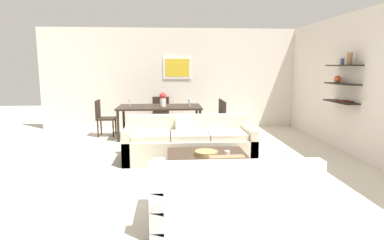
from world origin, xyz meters
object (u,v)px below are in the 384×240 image
(sofa_beige, at_px, (189,144))
(wine_glass_right_near, at_px, (190,101))
(wine_glass_left_far, at_px, (130,101))
(coffee_table, at_px, (207,168))
(wine_glass_right_far, at_px, (189,101))
(centerpiece_vase, at_px, (163,99))
(candle_jar, at_px, (227,153))
(dining_chair_right_far, at_px, (216,114))
(dining_chair_right_near, at_px, (219,117))
(dining_chair_head, at_px, (161,111))
(loveseat_white, at_px, (230,196))
(decorative_bowl, at_px, (206,153))
(dining_chair_left_far, at_px, (103,116))
(dining_table, at_px, (160,109))

(sofa_beige, height_order, wine_glass_right_near, wine_glass_right_near)
(sofa_beige, distance_m, wine_glass_left_far, 2.50)
(coffee_table, distance_m, wine_glass_left_far, 3.58)
(wine_glass_right_far, relative_size, centerpiece_vase, 0.48)
(candle_jar, height_order, dining_chair_right_far, dining_chair_right_far)
(dining_chair_right_near, xyz_separation_m, wine_glass_right_far, (-0.67, 0.36, 0.36))
(dining_chair_right_far, bearing_deg, wine_glass_left_far, -177.14)
(dining_chair_right_far, height_order, wine_glass_right_far, wine_glass_right_far)
(dining_chair_head, distance_m, centerpiece_vase, 1.04)
(sofa_beige, distance_m, loveseat_white, 2.45)
(dining_chair_head, distance_m, wine_glass_right_near, 1.33)
(sofa_beige, bearing_deg, wine_glass_right_near, 85.74)
(sofa_beige, relative_size, decorative_bowl, 6.64)
(candle_jar, height_order, centerpiece_vase, centerpiece_vase)
(centerpiece_vase, bearing_deg, dining_chair_left_far, 169.95)
(dining_table, distance_m, dining_chair_right_near, 1.42)
(candle_jar, bearing_deg, coffee_table, 168.25)
(coffee_table, xyz_separation_m, wine_glass_left_far, (-1.50, 3.18, 0.67))
(sofa_beige, distance_m, wine_glass_right_near, 1.90)
(wine_glass_right_far, height_order, centerpiece_vase, centerpiece_vase)
(dining_chair_left_far, distance_m, dining_chair_right_far, 2.77)
(sofa_beige, xyz_separation_m, wine_glass_left_far, (-1.30, 2.06, 0.57))
(dining_chair_right_near, bearing_deg, wine_glass_left_far, 170.22)
(dining_chair_left_far, xyz_separation_m, wine_glass_right_far, (2.10, -0.11, 0.36))
(dining_chair_right_far, bearing_deg, dining_chair_right_near, -90.00)
(dining_chair_head, bearing_deg, candle_jar, -75.20)
(decorative_bowl, distance_m, dining_chair_head, 4.04)
(centerpiece_vase, bearing_deg, decorative_bowl, -77.11)
(decorative_bowl, height_order, wine_glass_right_far, wine_glass_right_far)
(dining_chair_left_far, bearing_deg, coffee_table, -56.54)
(dining_chair_right_far, relative_size, dining_chair_right_near, 1.00)
(sofa_beige, relative_size, coffee_table, 1.95)
(dining_chair_right_far, bearing_deg, coffee_table, -100.42)
(dining_chair_left_far, relative_size, wine_glass_right_near, 4.89)
(wine_glass_right_near, bearing_deg, loveseat_white, -87.91)
(decorative_bowl, relative_size, dining_chair_right_near, 0.40)
(loveseat_white, bearing_deg, centerpiece_vase, 100.33)
(sofa_beige, xyz_separation_m, loveseat_white, (0.29, -2.44, 0.00))
(coffee_table, bearing_deg, dining_table, 104.40)
(dining_chair_head, bearing_deg, dining_chair_right_near, -39.90)
(candle_jar, bearing_deg, wine_glass_right_near, 96.72)
(loveseat_white, xyz_separation_m, dining_chair_left_far, (-2.26, 4.60, 0.21))
(coffee_table, bearing_deg, dining_chair_left_far, 123.46)
(wine_glass_left_far, relative_size, centerpiece_vase, 0.46)
(dining_chair_left_far, bearing_deg, dining_chair_right_far, 0.00)
(centerpiece_vase, bearing_deg, loveseat_white, -79.67)
(coffee_table, height_order, dining_chair_head, dining_chair_head)
(dining_chair_right_near, height_order, centerpiece_vase, centerpiece_vase)
(wine_glass_left_far, bearing_deg, dining_chair_right_far, 2.86)
(loveseat_white, height_order, wine_glass_right_far, wine_glass_right_far)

